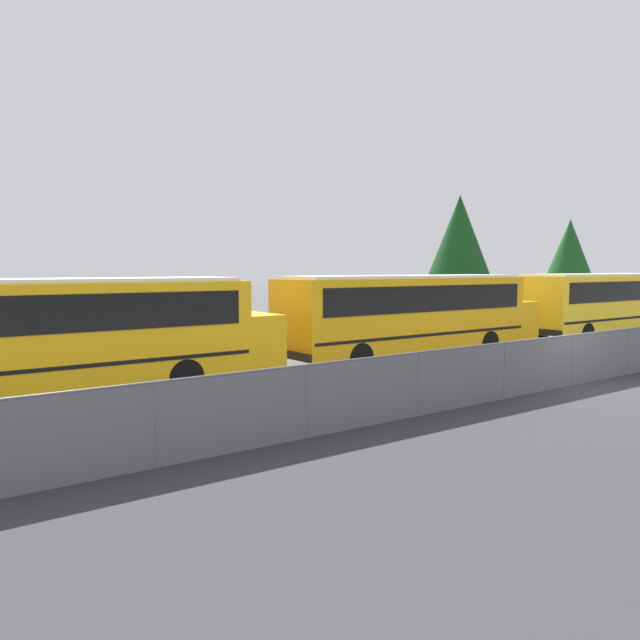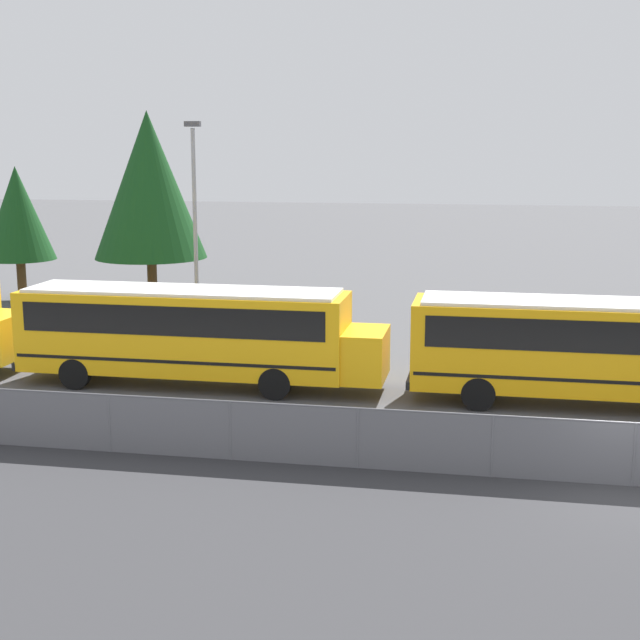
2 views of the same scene
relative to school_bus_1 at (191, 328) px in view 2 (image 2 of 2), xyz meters
The scene contains 7 objects.
ground_plane 14.04m from the school_bus_1, 27.31° to the right, with size 200.00×200.00×0.00m, color #4C4C4F.
fence 13.97m from the school_bus_1, 27.32° to the right, with size 74.10×0.07×1.48m.
school_bus_1 is the anchor object (origin of this frame).
school_bus_2 12.37m from the school_bus_1, ahead, with size 11.66×2.48×3.09m.
light_pole 7.46m from the school_bus_1, 106.87° to the left, with size 0.60×0.24×8.37m.
tree_0 19.11m from the school_bus_1, 134.42° to the left, with size 3.46×3.46×6.54m.
tree_3 14.07m from the school_bus_1, 116.24° to the left, with size 5.05×5.05×9.03m.
Camera 2 is at (-3.38, -19.70, 7.41)m, focal length 50.00 mm.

